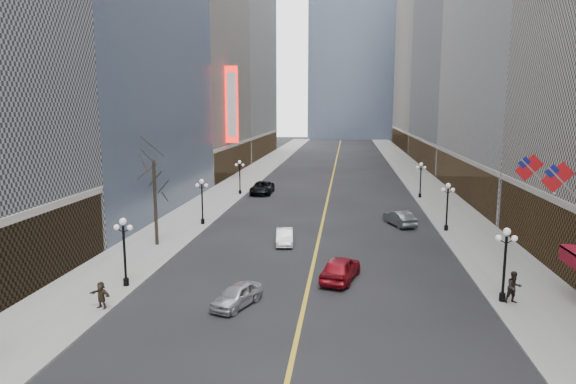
% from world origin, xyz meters
% --- Properties ---
extents(sidewalk_east, '(6.00, 230.00, 0.15)m').
position_xyz_m(sidewalk_east, '(14.00, 70.00, 0.07)').
color(sidewalk_east, gray).
rests_on(sidewalk_east, ground).
extents(sidewalk_west, '(6.00, 230.00, 0.15)m').
position_xyz_m(sidewalk_west, '(-14.00, 70.00, 0.07)').
color(sidewalk_west, gray).
rests_on(sidewalk_west, ground).
extents(lane_line, '(0.25, 200.00, 0.02)m').
position_xyz_m(lane_line, '(0.00, 80.00, 0.01)').
color(lane_line, gold).
rests_on(lane_line, ground).
extents(bldg_east_c, '(26.60, 40.60, 48.80)m').
position_xyz_m(bldg_east_c, '(29.88, 106.00, 24.18)').
color(bldg_east_c, gray).
rests_on(bldg_east_c, ground).
extents(bldg_east_d, '(26.60, 46.60, 62.80)m').
position_xyz_m(bldg_east_d, '(29.90, 149.00, 31.17)').
color(bldg_east_d, '#AEA390').
rests_on(bldg_east_d, ground).
extents(bldg_west_c, '(26.60, 30.60, 50.80)m').
position_xyz_m(bldg_west_c, '(-29.88, 87.00, 25.19)').
color(bldg_west_c, '#AEA390').
rests_on(bldg_west_c, ground).
extents(bldg_west_d, '(26.60, 38.60, 72.80)m').
position_xyz_m(bldg_west_d, '(-29.92, 121.00, 36.17)').
color(bldg_west_d, '#BAB9B1').
rests_on(bldg_west_d, ground).
extents(streetlamp_east_1, '(1.26, 0.44, 4.52)m').
position_xyz_m(streetlamp_east_1, '(11.80, 30.00, 2.90)').
color(streetlamp_east_1, black).
rests_on(streetlamp_east_1, sidewalk_east).
extents(streetlamp_east_2, '(1.26, 0.44, 4.52)m').
position_xyz_m(streetlamp_east_2, '(11.80, 48.00, 2.90)').
color(streetlamp_east_2, black).
rests_on(streetlamp_east_2, sidewalk_east).
extents(streetlamp_east_3, '(1.26, 0.44, 4.52)m').
position_xyz_m(streetlamp_east_3, '(11.80, 66.00, 2.90)').
color(streetlamp_east_3, black).
rests_on(streetlamp_east_3, sidewalk_east).
extents(streetlamp_west_1, '(1.26, 0.44, 4.52)m').
position_xyz_m(streetlamp_west_1, '(-11.80, 30.00, 2.90)').
color(streetlamp_west_1, black).
rests_on(streetlamp_west_1, sidewalk_west).
extents(streetlamp_west_2, '(1.26, 0.44, 4.52)m').
position_xyz_m(streetlamp_west_2, '(-11.80, 48.00, 2.90)').
color(streetlamp_west_2, black).
rests_on(streetlamp_west_2, sidewalk_west).
extents(streetlamp_west_3, '(1.26, 0.44, 4.52)m').
position_xyz_m(streetlamp_west_3, '(-11.80, 66.00, 2.90)').
color(streetlamp_west_3, black).
rests_on(streetlamp_west_3, sidewalk_west).
extents(flag_4, '(2.87, 0.12, 2.87)m').
position_xyz_m(flag_4, '(15.31, 32.00, 7.29)').
color(flag_4, '#B2B2B7').
rests_on(flag_4, ground).
extents(flag_5, '(2.87, 0.12, 2.87)m').
position_xyz_m(flag_5, '(15.31, 37.00, 7.29)').
color(flag_5, '#B2B2B7').
rests_on(flag_5, ground).
extents(theatre_marquee, '(2.00, 0.55, 12.00)m').
position_xyz_m(theatre_marquee, '(-15.88, 80.00, 12.00)').
color(theatre_marquee, red).
rests_on(theatre_marquee, ground).
extents(tree_west_far, '(3.60, 3.60, 7.92)m').
position_xyz_m(tree_west_far, '(-13.50, 40.00, 6.24)').
color(tree_west_far, '#2D231C').
rests_on(tree_west_far, sidewalk_west).
extents(car_nb_near, '(2.95, 4.25, 1.34)m').
position_xyz_m(car_nb_near, '(-3.96, 27.76, 0.67)').
color(car_nb_near, '#B8BCC1').
rests_on(car_nb_near, ground).
extents(car_nb_mid, '(1.85, 4.13, 1.32)m').
position_xyz_m(car_nb_mid, '(-2.84, 41.91, 0.66)').
color(car_nb_mid, silver).
rests_on(car_nb_mid, ground).
extents(car_nb_far, '(2.84, 6.04, 1.67)m').
position_xyz_m(car_nb_far, '(-9.00, 67.24, 0.84)').
color(car_nb_far, black).
rests_on(car_nb_far, ground).
extents(car_sb_mid, '(3.10, 5.27, 1.68)m').
position_xyz_m(car_sb_mid, '(2.07, 33.11, 0.84)').
color(car_sb_mid, maroon).
rests_on(car_sb_mid, ground).
extents(car_sb_far, '(3.14, 4.84, 1.51)m').
position_xyz_m(car_sb_far, '(7.68, 50.17, 0.75)').
color(car_sb_far, '#505758').
rests_on(car_sb_far, ground).
extents(ped_east_walk, '(1.05, 0.74, 1.95)m').
position_xyz_m(ped_east_walk, '(12.35, 29.76, 1.12)').
color(ped_east_walk, black).
rests_on(ped_east_walk, sidewalk_east).
extents(ped_west_far, '(1.54, 0.83, 1.59)m').
position_xyz_m(ped_west_far, '(-11.60, 26.21, 0.95)').
color(ped_west_far, '#34291D').
rests_on(ped_west_far, sidewalk_west).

